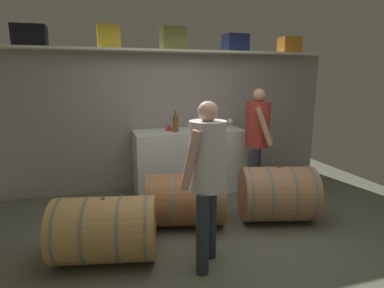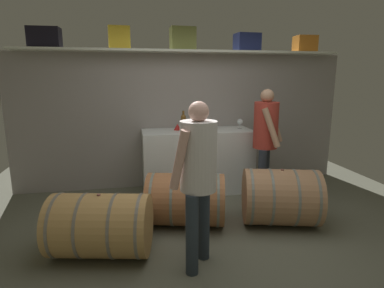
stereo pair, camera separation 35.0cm
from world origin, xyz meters
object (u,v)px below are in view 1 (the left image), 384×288
toolcase_black (30,36)px  wine_barrel_flank (105,229)px  toolcase_navy (235,43)px  wine_barrel_near (185,199)px  toolcase_olive (173,39)px  visitor_tasting (258,132)px  wine_barrel_far (277,194)px  red_funnel (169,127)px  wine_glass (230,121)px  wine_bottle_amber (176,123)px  work_cabinet (189,161)px  tasting_cup (188,172)px  toolcase_yellow (108,37)px  toolcase_orange (289,45)px  winemaker_pouring (207,168)px

toolcase_black → wine_barrel_flank: size_ratio=0.39×
toolcase_navy → wine_barrel_near: 2.63m
toolcase_olive → visitor_tasting: bearing=-41.5°
toolcase_navy → visitor_tasting: toolcase_navy is taller
wine_barrel_far → red_funnel: bearing=141.3°
toolcase_navy → wine_glass: bearing=-127.7°
toolcase_olive → wine_bottle_amber: (-0.05, -0.30, -1.20)m
toolcase_black → work_cabinet: (2.08, -0.23, -1.78)m
wine_bottle_amber → tasting_cup: (-0.11, -1.04, -0.43)m
toolcase_yellow → wine_barrel_flank: (-0.21, -1.83, -1.95)m
toolcase_orange → toolcase_olive: bearing=-175.6°
red_funnel → tasting_cup: (-0.05, -1.19, -0.34)m
winemaker_pouring → toolcase_black: bearing=72.3°
wine_barrel_far → visitor_tasting: size_ratio=0.64×
toolcase_black → red_funnel: (1.79, -0.15, -1.26)m
visitor_tasting → toolcase_olive: bearing=-95.7°
toolcase_yellow → wine_barrel_far: 3.07m
winemaker_pouring → wine_barrel_far: bearing=-25.4°
tasting_cup → toolcase_yellow: bearing=119.4°
toolcase_yellow → winemaker_pouring: (0.68, -2.19, -1.33)m
red_funnel → visitor_tasting: bearing=-29.6°
work_cabinet → red_funnel: red_funnel is taller
visitor_tasting → wine_barrel_far: bearing=23.7°
visitor_tasting → toolcase_black: bearing=-73.1°
toolcase_orange → winemaker_pouring: toolcase_orange is taller
work_cabinet → winemaker_pouring: bearing=-101.9°
toolcase_orange → wine_barrel_far: (-1.06, -1.54, -1.90)m
winemaker_pouring → wine_barrel_near: bearing=32.4°
red_funnel → wine_barrel_near: red_funnel is taller
toolcase_orange → red_funnel: 2.43m
wine_bottle_amber → red_funnel: wine_bottle_amber is taller
toolcase_yellow → red_funnel: 1.51m
toolcase_olive → red_funnel: toolcase_olive is taller
toolcase_navy → winemaker_pouring: toolcase_navy is taller
winemaker_pouring → red_funnel: bearing=31.6°
toolcase_yellow → red_funnel: toolcase_yellow is taller
winemaker_pouring → wine_barrel_flank: bearing=103.4°
wine_barrel_far → wine_glass: bearing=107.7°
toolcase_orange → wine_bottle_amber: 2.34m
wine_bottle_amber → winemaker_pouring: (-0.19, -1.89, -0.14)m
work_cabinet → wine_barrel_far: size_ratio=1.65×
tasting_cup → visitor_tasting: (1.18, 0.54, 0.31)m
wine_glass → wine_barrel_near: bearing=-133.1°
wine_barrel_near → winemaker_pouring: size_ratio=0.67×
toolcase_orange → wine_barrel_near: bearing=-143.9°
toolcase_orange → wine_barrel_near: 3.19m
visitor_tasting → wine_glass: bearing=-130.7°
wine_barrel_flank → visitor_tasting: visitor_tasting is taller
work_cabinet → toolcase_yellow: bearing=168.2°
toolcase_black → toolcase_orange: 3.87m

